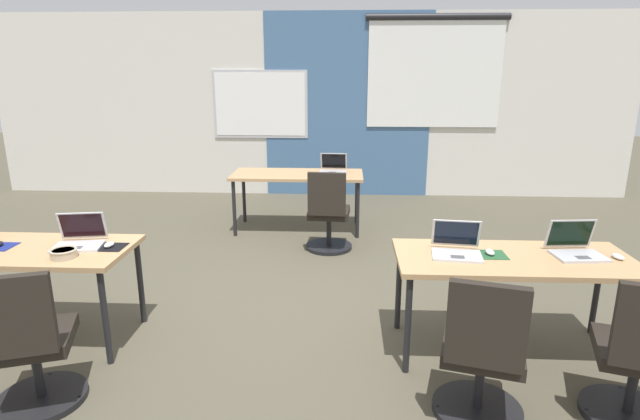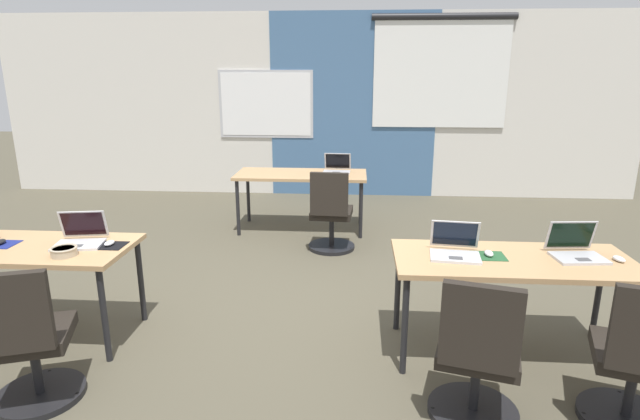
% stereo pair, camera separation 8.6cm
% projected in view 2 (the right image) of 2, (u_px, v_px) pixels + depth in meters
% --- Properties ---
extents(ground_plane, '(24.00, 24.00, 0.00)m').
position_uv_depth(ground_plane, '(274.00, 307.00, 4.32)').
color(ground_plane, '#4C4738').
extents(back_wall_assembly, '(10.00, 0.27, 2.80)m').
position_uv_depth(back_wall_assembly, '(316.00, 105.00, 7.97)').
color(back_wall_assembly, silver).
rests_on(back_wall_assembly, ground).
extents(desk_near_left, '(1.60, 0.70, 0.72)m').
position_uv_depth(desk_near_left, '(21.00, 253.00, 3.69)').
color(desk_near_left, tan).
rests_on(desk_near_left, ground).
extents(desk_near_right, '(1.60, 0.70, 0.72)m').
position_uv_depth(desk_near_right, '(513.00, 266.00, 3.45)').
color(desk_near_right, tan).
rests_on(desk_near_right, ground).
extents(desk_far_center, '(1.60, 0.70, 0.72)m').
position_uv_depth(desk_far_center, '(301.00, 178.00, 6.26)').
color(desk_far_center, tan).
rests_on(desk_far_center, ground).
extents(laptop_near_right_end, '(0.36, 0.32, 0.23)m').
position_uv_depth(laptop_near_right_end, '(576.00, 250.00, 3.44)').
color(laptop_near_right_end, '#B7B7BC').
rests_on(laptop_near_right_end, desk_near_right).
extents(mouse_near_right_end, '(0.08, 0.11, 0.03)m').
position_uv_depth(mouse_near_right_end, '(619.00, 259.00, 3.37)').
color(mouse_near_right_end, silver).
rests_on(mouse_near_right_end, desk_near_right).
extents(chair_near_right_end, '(0.55, 0.60, 0.92)m').
position_uv_depth(chair_near_right_end, '(638.00, 370.00, 2.76)').
color(chair_near_right_end, black).
rests_on(chair_near_right_end, ground).
extents(laptop_near_right_inner, '(0.36, 0.35, 0.23)m').
position_uv_depth(laptop_near_right_inner, '(455.00, 248.00, 3.47)').
color(laptop_near_right_inner, silver).
rests_on(laptop_near_right_inner, desk_near_right).
extents(mousepad_near_right_inner, '(0.22, 0.19, 0.00)m').
position_uv_depth(mousepad_near_right_inner, '(489.00, 256.00, 3.47)').
color(mousepad_near_right_inner, '#23512D').
rests_on(mousepad_near_right_inner, desk_near_right).
extents(mouse_near_right_inner, '(0.06, 0.10, 0.03)m').
position_uv_depth(mouse_near_right_inner, '(489.00, 253.00, 3.46)').
color(mouse_near_right_inner, silver).
rests_on(mouse_near_right_inner, mousepad_near_right_inner).
extents(chair_near_right_inner, '(0.54, 0.59, 0.92)m').
position_uv_depth(chair_near_right_inner, '(477.00, 364.00, 2.81)').
color(chair_near_right_inner, black).
rests_on(chair_near_right_inner, ground).
extents(laptop_near_left_inner, '(0.38, 0.35, 0.23)m').
position_uv_depth(laptop_near_left_inner, '(80.00, 237.00, 3.70)').
color(laptop_near_left_inner, silver).
rests_on(laptop_near_left_inner, desk_near_left).
extents(mousepad_near_left_inner, '(0.22, 0.19, 0.00)m').
position_uv_depth(mousepad_near_left_inner, '(110.00, 246.00, 3.67)').
color(mousepad_near_left_inner, black).
rests_on(mousepad_near_left_inner, desk_near_left).
extents(mouse_near_left_inner, '(0.06, 0.10, 0.03)m').
position_uv_depth(mouse_near_left_inner, '(109.00, 243.00, 3.66)').
color(mouse_near_left_inner, silver).
rests_on(mouse_near_left_inner, mousepad_near_left_inner).
extents(chair_near_left_inner, '(0.56, 0.61, 0.92)m').
position_uv_depth(chair_near_left_inner, '(29.00, 349.00, 2.96)').
color(chair_near_left_inner, black).
rests_on(chair_near_left_inner, ground).
extents(laptop_far_right, '(0.35, 0.32, 0.23)m').
position_uv_depth(laptop_far_right, '(337.00, 168.00, 6.30)').
color(laptop_far_right, '#B7B7BC').
rests_on(laptop_far_right, desk_far_center).
extents(chair_far_right, '(0.52, 0.55, 0.92)m').
position_uv_depth(chair_far_right, '(331.00, 218.00, 5.57)').
color(chair_far_right, black).
rests_on(chair_far_right, ground).
extents(mousepad_near_left_end, '(0.22, 0.19, 0.00)m').
position_uv_depth(mousepad_near_left_end, '(1.00, 244.00, 3.70)').
color(mousepad_near_left_end, navy).
rests_on(mousepad_near_left_end, desk_near_left).
extents(mouse_near_left_end, '(0.07, 0.11, 0.03)m').
position_uv_depth(mouse_near_left_end, '(1.00, 242.00, 3.69)').
color(mouse_near_left_end, black).
rests_on(mouse_near_left_end, mousepad_near_left_end).
extents(snack_bowl, '(0.18, 0.18, 0.06)m').
position_uv_depth(snack_bowl, '(64.00, 251.00, 3.47)').
color(snack_bowl, tan).
rests_on(snack_bowl, desk_near_left).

